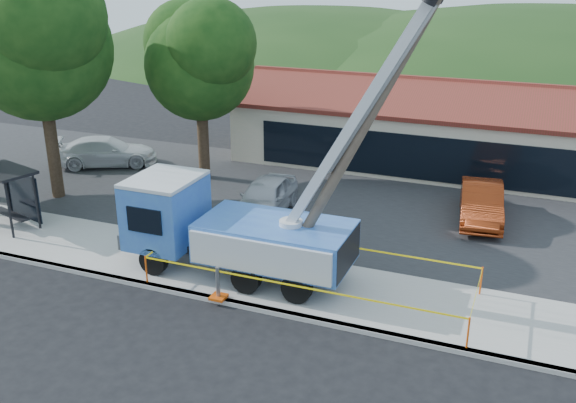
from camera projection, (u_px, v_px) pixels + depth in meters
The scene contains 16 objects.
ground at pixel (202, 339), 18.89m from camera, with size 120.00×120.00×0.00m, color black.
curb at pixel (233, 303), 20.69m from camera, with size 60.00×0.25×0.15m, color #AEAAA3.
sidewalk at pixel (258, 278), 22.34m from camera, with size 60.00×4.00×0.15m, color #AEAAA3.
parking_lot at pixel (330, 202), 29.29m from camera, with size 60.00×12.00×0.10m, color #28282B.
strip_mall at pixel (449, 131), 34.18m from camera, with size 22.50×8.53×4.67m.
tree_west_near at pixel (37, 33), 27.32m from camera, with size 7.56×6.72×10.80m.
tree_lot at pixel (199, 55), 30.39m from camera, with size 6.30×5.60×8.94m.
hill_west at pixel (323, 58), 71.83m from camera, with size 78.40×56.00×28.00m, color #1B3A15.
hill_center at pixel (563, 72), 63.17m from camera, with size 89.60×64.00×32.00m, color #1B3A15.
utility_truck at pixel (232, 226), 21.97m from camera, with size 11.13×4.28×10.87m.
leaning_pole at pixel (368, 120), 19.08m from camera, with size 5.58×2.01×10.77m.
bus_shelter at pixel (10, 184), 25.91m from camera, with size 2.89×2.21×2.46m.
caution_tape at pixel (311, 268), 21.23m from camera, with size 10.70×3.41×0.99m.
car_silver at pixel (265, 216), 27.83m from camera, with size 1.88×4.67×1.59m, color #B4B6BC.
car_red at pixel (479, 222), 27.25m from camera, with size 1.67×4.78×1.58m, color maroon.
car_white at pixel (108, 167), 34.44m from camera, with size 2.14×5.25×1.52m, color silver.
Camera 1 is at (8.37, -14.12, 10.50)m, focal length 40.00 mm.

